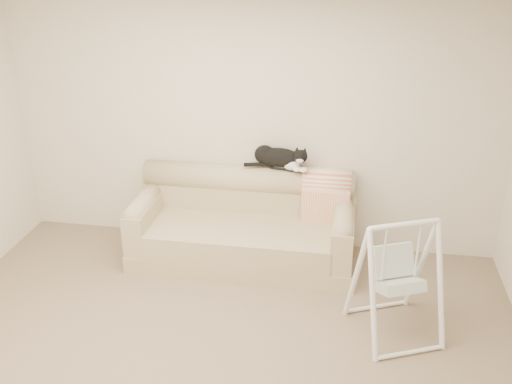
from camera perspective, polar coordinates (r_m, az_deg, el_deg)
ground_plane at (r=4.66m, az=-4.54°, el=-16.54°), size 5.00×5.00×0.00m
room_shell at (r=3.84m, az=-5.29°, el=0.95°), size 5.04×4.04×2.60m
sofa at (r=5.77m, az=-1.23°, el=-3.41°), size 2.20×0.93×0.90m
remote_a at (r=5.71m, az=2.39°, el=2.42°), size 0.18×0.07×0.03m
remote_b at (r=5.67m, az=4.03°, el=2.19°), size 0.17×0.06×0.02m
tuxedo_cat at (r=5.68m, az=2.34°, el=3.47°), size 0.65×0.30×0.25m
throw_blanket at (r=5.73m, az=7.06°, el=0.35°), size 0.47×0.38×0.58m
baby_swing at (r=4.79m, az=13.95°, el=-8.36°), size 0.84×0.86×1.04m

